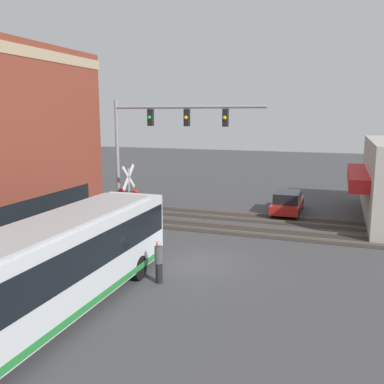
% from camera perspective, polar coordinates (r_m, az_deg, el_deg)
% --- Properties ---
extents(ground_plane, '(120.00, 120.00, 0.00)m').
position_cam_1_polar(ground_plane, '(19.66, 0.90, -9.34)').
color(ground_plane, '#424244').
extents(city_bus, '(12.33, 2.59, 3.24)m').
position_cam_1_polar(city_bus, '(14.67, -18.32, -9.43)').
color(city_bus, silver).
rests_on(city_bus, ground).
extents(traffic_signal_gantry, '(0.42, 8.51, 7.39)m').
position_cam_1_polar(traffic_signal_gantry, '(23.51, -4.50, 7.63)').
color(traffic_signal_gantry, gray).
rests_on(traffic_signal_gantry, ground).
extents(crossing_signal, '(1.41, 1.18, 3.81)m').
position_cam_1_polar(crossing_signal, '(24.57, -8.43, 0.10)').
color(crossing_signal, gray).
rests_on(crossing_signal, ground).
extents(rail_track_near, '(2.60, 60.00, 0.15)m').
position_cam_1_polar(rail_track_near, '(25.16, 5.21, -4.89)').
color(rail_track_near, '#332D28').
rests_on(rail_track_near, ground).
extents(rail_track_far, '(2.60, 60.00, 0.15)m').
position_cam_1_polar(rail_track_far, '(28.18, 6.79, -3.25)').
color(rail_track_far, '#332D28').
rests_on(rail_track_far, ground).
extents(parked_car_red, '(4.72, 1.82, 1.48)m').
position_cam_1_polar(parked_car_red, '(29.70, 12.63, -1.42)').
color(parked_car_red, '#B21E19').
rests_on(parked_car_red, ground).
extents(pedestrian_at_crossing, '(0.34, 0.34, 1.83)m').
position_cam_1_polar(pedestrian_at_crossing, '(23.79, -6.05, -3.53)').
color(pedestrian_at_crossing, '#473828').
rests_on(pedestrian_at_crossing, ground).
extents(pedestrian_near_bus, '(0.34, 0.34, 1.71)m').
position_cam_1_polar(pedestrian_near_bus, '(17.17, -4.44, -9.24)').
color(pedestrian_near_bus, black).
rests_on(pedestrian_near_bus, ground).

